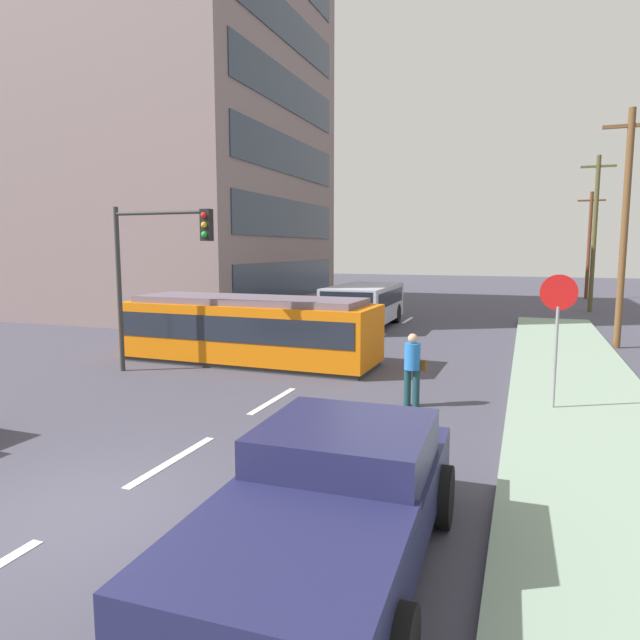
{
  "coord_description": "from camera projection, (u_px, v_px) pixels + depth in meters",
  "views": [
    {
      "loc": [
        5.47,
        -5.66,
        3.57
      ],
      "look_at": [
        0.14,
        8.82,
        1.59
      ],
      "focal_mm": 31.44,
      "sensor_mm": 36.0,
      "label": 1
    }
  ],
  "objects": [
    {
      "name": "lane_stripe_1",
      "position": [
        173.0,
        460.0,
        9.46
      ],
      "size": [
        0.16,
        2.4,
        0.01
      ],
      "primitive_type": "cube",
      "color": "silver",
      "rests_on": "ground"
    },
    {
      "name": "lane_stripe_3",
      "position": [
        377.0,
        338.0,
        22.33
      ],
      "size": [
        0.16,
        2.4,
        0.01
      ],
      "primitive_type": "cube",
      "color": "silver",
      "rests_on": "ground"
    },
    {
      "name": "lane_stripe_2",
      "position": [
        273.0,
        401.0,
        13.18
      ],
      "size": [
        0.16,
        2.4,
        0.01
      ],
      "primitive_type": "cube",
      "color": "silver",
      "rests_on": "ground"
    },
    {
      "name": "sidewalk_curb_right",
      "position": [
        592.0,
        430.0,
        10.84
      ],
      "size": [
        3.2,
        36.0,
        0.14
      ],
      "primitive_type": "cube",
      "color": "gray",
      "rests_on": "ground"
    },
    {
      "name": "corner_building",
      "position": [
        151.0,
        141.0,
        31.58
      ],
      "size": [
        17.0,
        14.53,
        19.2
      ],
      "color": "gray",
      "rests_on": "ground"
    },
    {
      "name": "streetcar_tram",
      "position": [
        249.0,
        329.0,
        17.5
      ],
      "size": [
        8.09,
        2.68,
        2.07
      ],
      "color": "orange",
      "rests_on": "ground"
    },
    {
      "name": "stop_sign",
      "position": [
        558.0,
        313.0,
        11.89
      ],
      "size": [
        0.76,
        0.07,
        2.88
      ],
      "color": "gray",
      "rests_on": "sidewalk_curb_right"
    },
    {
      "name": "pedestrian_crossing",
      "position": [
        413.0,
        365.0,
        12.63
      ],
      "size": [
        0.51,
        0.36,
        1.67
      ],
      "color": "#183C41",
      "rests_on": "ground"
    },
    {
      "name": "utility_pole_mid",
      "position": [
        625.0,
        226.0,
        19.62
      ],
      "size": [
        1.8,
        0.24,
        8.35
      ],
      "color": "brown",
      "rests_on": "ground"
    },
    {
      "name": "city_bus",
      "position": [
        364.0,
        303.0,
        25.49
      ],
      "size": [
        2.64,
        5.88,
        1.89
      ],
      "color": "#A8A9BF",
      "rests_on": "ground"
    },
    {
      "name": "traffic_light_mast",
      "position": [
        155.0,
        256.0,
        15.57
      ],
      "size": [
        3.17,
        0.33,
        4.73
      ],
      "color": "#333333",
      "rests_on": "ground"
    },
    {
      "name": "utility_pole_far",
      "position": [
        595.0,
        231.0,
        31.12
      ],
      "size": [
        1.8,
        0.24,
        8.63
      ],
      "color": "brown",
      "rests_on": "ground"
    },
    {
      "name": "utility_pole_distant",
      "position": [
        589.0,
        243.0,
        39.52
      ],
      "size": [
        1.8,
        0.24,
        7.5
      ],
      "color": "brown",
      "rests_on": "ground"
    },
    {
      "name": "lane_stripe_4",
      "position": [
        407.0,
        320.0,
        27.91
      ],
      "size": [
        0.16,
        2.4,
        0.01
      ],
      "primitive_type": "cube",
      "color": "silver",
      "rests_on": "ground"
    },
    {
      "name": "ground_plane",
      "position": [
        329.0,
        367.0,
        16.91
      ],
      "size": [
        120.0,
        120.0,
        0.0
      ],
      "primitive_type": "plane",
      "color": "#42404F"
    },
    {
      "name": "pickup_truck_parked",
      "position": [
        333.0,
        504.0,
        6.09
      ],
      "size": [
        2.38,
        5.05,
        1.55
      ],
      "color": "#1E2048",
      "rests_on": "ground"
    }
  ]
}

